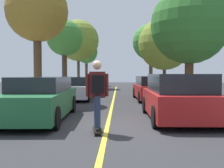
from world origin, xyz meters
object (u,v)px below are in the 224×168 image
at_px(parked_car_left_farthest, 95,82).
at_px(street_tree_left_farthest, 86,52).
at_px(street_tree_right_nearest, 190,25).
at_px(parked_car_left_near, 76,88).
at_px(street_tree_left_nearest, 37,12).
at_px(parked_car_left_nearest, 41,98).
at_px(street_tree_left_far, 78,41).
at_px(streetlamp, 63,53).
at_px(parked_car_left_far, 88,85).
at_px(street_tree_right_near, 165,44).
at_px(street_tree_left_near, 65,38).
at_px(street_tree_right_far, 151,42).
at_px(skateboarder, 97,91).
at_px(skateboard, 97,129).
at_px(parked_car_right_nearest, 177,97).
at_px(parked_car_right_near, 152,88).

distance_m(parked_car_left_farthest, street_tree_left_farthest, 6.91).
distance_m(parked_car_left_farthest, street_tree_right_nearest, 16.15).
xyz_separation_m(parked_car_left_near, street_tree_left_nearest, (-1.65, -1.95, 4.07)).
height_order(street_tree_left_nearest, street_tree_right_nearest, street_tree_left_nearest).
relative_size(parked_car_left_nearest, street_tree_left_far, 0.68).
relative_size(parked_car_left_near, streetlamp, 0.87).
bearing_deg(street_tree_left_farthest, parked_car_left_far, -82.12).
relative_size(street_tree_left_far, street_tree_right_near, 1.20).
distance_m(street_tree_left_near, street_tree_left_far, 6.75).
xyz_separation_m(parked_car_left_nearest, street_tree_right_near, (6.15, 12.06, 3.17)).
xyz_separation_m(parked_car_left_near, parked_car_left_farthest, (0.00, 12.52, -0.01)).
height_order(parked_car_left_far, street_tree_right_far, street_tree_right_far).
bearing_deg(parked_car_left_near, street_tree_right_near, 40.27).
distance_m(street_tree_left_nearest, street_tree_left_farthest, 20.09).
bearing_deg(parked_car_left_farthest, street_tree_left_farthest, 106.41).
height_order(street_tree_right_near, skateboarder, street_tree_right_near).
bearing_deg(skateboard, parked_car_right_nearest, 38.42).
xyz_separation_m(street_tree_right_nearest, streetlamp, (-7.90, 6.50, -0.84)).
bearing_deg(parked_car_left_nearest, street_tree_left_far, 95.12).
xyz_separation_m(parked_car_left_farthest, street_tree_right_far, (6.15, 1.43, 4.42)).
height_order(streetlamp, skateboard, streetlamp).
bearing_deg(street_tree_left_near, parked_car_right_nearest, -62.27).
relative_size(parked_car_left_far, parked_car_left_farthest, 1.07).
xyz_separation_m(street_tree_left_near, street_tree_right_far, (7.80, 9.09, 0.78)).
distance_m(parked_car_left_nearest, skateboarder, 2.86).
height_order(parked_car_left_far, street_tree_left_nearest, street_tree_left_nearest).
xyz_separation_m(parked_car_left_far, skateboarder, (2.03, -15.03, 0.46)).
xyz_separation_m(parked_car_right_near, street_tree_left_near, (-6.15, 5.27, 3.60)).
height_order(parked_car_left_farthest, street_tree_right_near, street_tree_right_near).
xyz_separation_m(parked_car_left_near, streetlamp, (-1.75, 4.46, 2.47)).
relative_size(parked_car_left_nearest, street_tree_right_nearest, 0.81).
xyz_separation_m(parked_car_right_nearest, street_tree_right_near, (1.65, 12.05, 3.13)).
bearing_deg(parked_car_left_near, street_tree_left_nearest, -130.22).
bearing_deg(street_tree_right_near, parked_car_left_farthest, 130.08).
bearing_deg(parked_car_left_near, street_tree_left_farthest, 95.21).
xyz_separation_m(parked_car_left_nearest, skateboarder, (2.04, -1.98, 0.39)).
bearing_deg(street_tree_right_near, parked_car_left_far, 170.80).
relative_size(parked_car_left_nearest, skateboarder, 2.72).
bearing_deg(street_tree_left_far, skateboard, -79.76).
xyz_separation_m(street_tree_left_farthest, street_tree_right_near, (7.80, -12.92, -0.44)).
height_order(parked_car_left_farthest, skateboard, parked_car_left_farthest).
height_order(parked_car_right_nearest, parked_car_right_near, parked_car_right_nearest).
xyz_separation_m(skateboard, skateboarder, (0.00, -0.03, 1.00)).
relative_size(street_tree_left_near, street_tree_left_far, 0.80).
distance_m(parked_car_left_far, parked_car_right_near, 8.00).
height_order(parked_car_left_nearest, parked_car_left_near, parked_car_left_nearest).
bearing_deg(parked_car_right_nearest, skateboarder, -141.06).
xyz_separation_m(parked_car_left_far, parked_car_right_nearest, (4.50, -13.04, 0.12)).
xyz_separation_m(streetlamp, skateboarder, (3.78, -13.28, -2.03)).
bearing_deg(street_tree_left_near, street_tree_right_far, 49.34).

